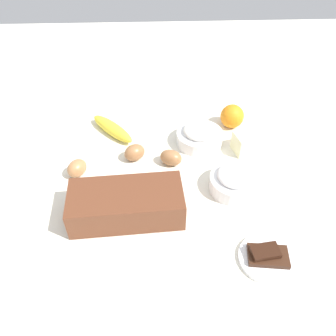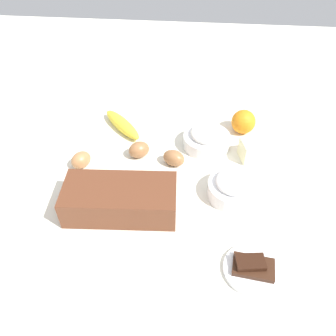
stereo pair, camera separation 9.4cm
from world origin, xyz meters
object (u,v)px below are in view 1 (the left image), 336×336
banana (112,129)px  egg_loose (135,152)px  loaf_pan (126,204)px  flour_bowl (200,135)px  butter_block (249,142)px  egg_beside_bowl (77,168)px  egg_near_butter (171,158)px  sugar_bowl (235,181)px  orange_fruit (232,116)px  chocolate_plate (267,257)px

banana → egg_loose: egg_loose is taller
banana → egg_loose: bearing=120.8°
loaf_pan → flour_bowl: size_ratio=1.99×
banana → butter_block: size_ratio=2.11×
banana → egg_beside_bowl: 0.21m
egg_near_butter → egg_beside_bowl: same height
flour_bowl → egg_beside_bowl: size_ratio=2.35×
egg_loose → sugar_bowl: bearing=153.6°
egg_beside_bowl → egg_loose: egg_loose is taller
sugar_bowl → flour_bowl: bearing=-70.3°
butter_block → egg_beside_bowl: size_ratio=1.46×
butter_block → egg_loose: size_ratio=1.42×
sugar_bowl → egg_beside_bowl: 0.44m
butter_block → egg_loose: 0.35m
flour_bowl → orange_fruit: 0.15m
loaf_pan → butter_block: bearing=-149.7°
loaf_pan → chocolate_plate: loaf_pan is taller
sugar_bowl → egg_beside_bowl: sugar_bowl is taller
sugar_bowl → banana: size_ratio=0.72×
sugar_bowl → butter_block: (-0.07, -0.16, -0.00)m
flour_bowl → banana: flour_bowl is taller
loaf_pan → banana: (0.06, -0.34, -0.02)m
loaf_pan → egg_near_butter: size_ratio=4.39×
loaf_pan → flour_bowl: 0.35m
flour_bowl → banana: size_ratio=0.76×
orange_fruit → chocolate_plate: (0.01, 0.51, -0.03)m
banana → egg_near_butter: 0.24m
banana → sugar_bowl: bearing=143.0°
banana → egg_beside_bowl: size_ratio=3.09×
loaf_pan → sugar_bowl: size_ratio=2.12×
butter_block → egg_beside_bowl: 0.52m
egg_loose → flour_bowl: bearing=-161.4°
sugar_bowl → butter_block: bearing=-114.3°
loaf_pan → egg_beside_bowl: size_ratio=4.67×
orange_fruit → egg_near_butter: (0.21, 0.18, -0.02)m
egg_near_butter → egg_loose: (0.11, -0.03, 0.00)m
egg_near_butter → egg_beside_bowl: size_ratio=1.06×
sugar_bowl → egg_loose: (0.27, -0.14, -0.01)m
egg_near_butter → chocolate_plate: egg_near_butter is taller
banana → egg_loose: (-0.08, 0.13, 0.00)m
butter_block → egg_near_butter: size_ratio=1.37×
sugar_bowl → banana: 0.44m
orange_fruit → flour_bowl: bearing=36.9°
loaf_pan → orange_fruit: 0.49m
flour_bowl → loaf_pan: bearing=52.8°
sugar_bowl → egg_near_butter: 0.20m
flour_bowl → butter_block: flour_bowl is taller
egg_beside_bowl → chocolate_plate: size_ratio=0.47×
orange_fruit → sugar_bowl: bearing=81.5°
sugar_bowl → orange_fruit: (-0.04, -0.29, 0.01)m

